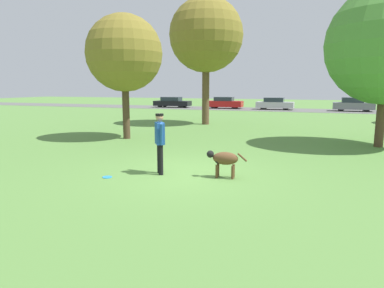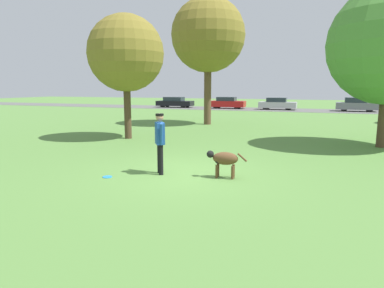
% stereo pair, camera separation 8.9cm
% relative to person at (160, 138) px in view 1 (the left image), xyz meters
% --- Properties ---
extents(ground_plane, '(120.00, 120.00, 0.00)m').
position_rel_person_xyz_m(ground_plane, '(0.62, 0.26, -1.02)').
color(ground_plane, '#56843D').
extents(far_road_strip, '(120.00, 6.00, 0.01)m').
position_rel_person_xyz_m(far_road_strip, '(0.62, 29.13, -1.02)').
color(far_road_strip, '#5B5B59').
rests_on(far_road_strip, ground_plane).
extents(person, '(0.46, 0.60, 1.72)m').
position_rel_person_xyz_m(person, '(0.00, 0.00, 0.00)').
color(person, black).
rests_on(person, ground_plane).
extents(dog, '(1.12, 0.40, 0.74)m').
position_rel_person_xyz_m(dog, '(1.80, 0.21, -0.50)').
color(dog, brown).
rests_on(dog, ground_plane).
extents(frisbee, '(0.26, 0.26, 0.02)m').
position_rel_person_xyz_m(frisbee, '(-1.21, -0.86, -1.01)').
color(frisbee, '#268CE5').
rests_on(frisbee, ground_plane).
extents(tree_mid_center, '(4.71, 4.71, 8.05)m').
position_rel_person_xyz_m(tree_mid_center, '(-2.74, 12.88, 4.65)').
color(tree_mid_center, brown).
rests_on(tree_mid_center, ground_plane).
extents(tree_near_left, '(3.54, 3.54, 5.75)m').
position_rel_person_xyz_m(tree_near_left, '(-4.38, 5.59, 2.95)').
color(tree_near_left, '#4C3826').
rests_on(tree_near_left, ground_plane).
extents(parked_car_black, '(4.37, 1.90, 1.24)m').
position_rel_person_xyz_m(parked_car_black, '(-12.07, 29.16, -0.40)').
color(parked_car_black, black).
rests_on(parked_car_black, ground_plane).
extents(parked_car_red, '(3.99, 1.81, 1.30)m').
position_rel_person_xyz_m(parked_car_red, '(-5.67, 29.35, -0.38)').
color(parked_car_red, red).
rests_on(parked_car_red, ground_plane).
extents(parked_car_silver, '(3.93, 1.72, 1.29)m').
position_rel_person_xyz_m(parked_car_silver, '(-0.09, 29.24, -0.39)').
color(parked_car_silver, '#B7B7BC').
rests_on(parked_car_silver, ground_plane).
extents(parked_car_grey, '(3.85, 1.75, 1.39)m').
position_rel_person_xyz_m(parked_car_grey, '(7.59, 29.26, -0.34)').
color(parked_car_grey, slate).
rests_on(parked_car_grey, ground_plane).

